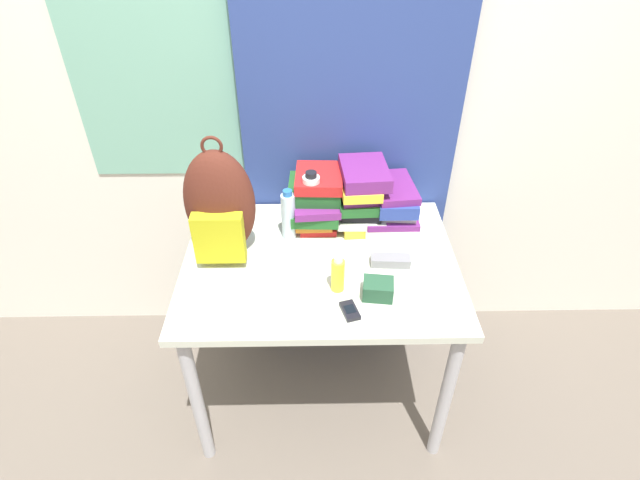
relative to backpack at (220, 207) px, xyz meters
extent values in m
plane|color=#665B51|center=(0.37, -0.47, -0.98)|extent=(12.00, 12.00, 0.00)
cube|color=silver|center=(0.37, 0.42, 0.27)|extent=(6.00, 0.05, 2.50)
cube|color=#75B299|center=(-0.05, 0.39, 0.32)|extent=(1.10, 0.01, 0.80)
cube|color=navy|center=(0.51, 0.37, 0.27)|extent=(0.90, 0.04, 2.50)
cube|color=beige|center=(0.37, -0.07, -0.23)|extent=(1.06, 0.81, 0.03)
cylinder|color=#B2B2B7|center=(-0.10, -0.41, -0.61)|extent=(0.05, 0.05, 0.74)
cylinder|color=#B2B2B7|center=(0.85, -0.41, -0.61)|extent=(0.05, 0.05, 0.74)
cylinder|color=#B2B2B7|center=(-0.10, 0.28, -0.61)|extent=(0.05, 0.05, 0.74)
cylinder|color=#B2B2B7|center=(0.85, 0.28, -0.61)|extent=(0.05, 0.05, 0.74)
ellipsoid|color=#512319|center=(0.00, 0.01, 0.01)|extent=(0.27, 0.16, 0.44)
cube|color=#B2AD19|center=(0.00, -0.09, -0.08)|extent=(0.19, 0.06, 0.20)
torus|color=#512319|center=(0.00, 0.01, 0.24)|extent=(0.08, 0.01, 0.08)
cube|color=red|center=(0.37, 0.18, -0.20)|extent=(0.16, 0.21, 0.03)
cube|color=orange|center=(0.35, 0.19, -0.17)|extent=(0.15, 0.23, 0.03)
cube|color=#1E5623|center=(0.36, 0.20, -0.13)|extent=(0.20, 0.28, 0.05)
cube|color=#6B2370|center=(0.36, 0.19, -0.09)|extent=(0.20, 0.29, 0.03)
cube|color=#1E5623|center=(0.36, 0.19, -0.05)|extent=(0.22, 0.21, 0.06)
cube|color=red|center=(0.37, 0.19, 0.01)|extent=(0.20, 0.23, 0.04)
cube|color=yellow|center=(0.55, 0.19, -0.19)|extent=(0.18, 0.26, 0.04)
cube|color=silver|center=(0.55, 0.18, -0.16)|extent=(0.20, 0.23, 0.03)
cube|color=black|center=(0.55, 0.19, -0.12)|extent=(0.18, 0.24, 0.04)
cube|color=#1E5623|center=(0.55, 0.18, -0.08)|extent=(0.21, 0.24, 0.04)
cube|color=#6B2370|center=(0.54, 0.19, -0.05)|extent=(0.18, 0.24, 0.03)
cube|color=yellow|center=(0.54, 0.18, -0.01)|extent=(0.17, 0.27, 0.04)
cube|color=#6B2370|center=(0.55, 0.18, 0.04)|extent=(0.20, 0.25, 0.06)
cube|color=silver|center=(0.67, 0.18, -0.19)|extent=(0.22, 0.25, 0.04)
cube|color=#6B2370|center=(0.67, 0.19, -0.16)|extent=(0.21, 0.26, 0.03)
cube|color=silver|center=(0.68, 0.19, -0.13)|extent=(0.20, 0.23, 0.03)
cube|color=navy|center=(0.69, 0.18, -0.08)|extent=(0.16, 0.25, 0.06)
cube|color=#6B2370|center=(0.68, 0.19, -0.04)|extent=(0.18, 0.27, 0.03)
cylinder|color=silver|center=(0.25, 0.09, -0.11)|extent=(0.06, 0.06, 0.20)
cylinder|color=#286BB7|center=(0.25, 0.09, 0.00)|extent=(0.04, 0.04, 0.02)
cylinder|color=white|center=(0.34, 0.13, -0.08)|extent=(0.07, 0.07, 0.26)
cylinder|color=black|center=(0.34, 0.13, 0.06)|extent=(0.04, 0.04, 0.02)
cylinder|color=yellow|center=(0.43, -0.23, -0.15)|extent=(0.05, 0.05, 0.13)
cylinder|color=white|center=(0.43, -0.23, -0.07)|extent=(0.03, 0.03, 0.02)
cube|color=black|center=(0.47, -0.35, -0.20)|extent=(0.07, 0.10, 0.02)
cube|color=black|center=(0.47, -0.35, -0.20)|extent=(0.04, 0.05, 0.00)
cube|color=gray|center=(0.64, -0.09, -0.19)|extent=(0.15, 0.06, 0.04)
cube|color=#234C33|center=(0.57, -0.27, -0.18)|extent=(0.12, 0.10, 0.06)
camera|label=1|loc=(0.35, -1.56, 1.03)|focal=28.00mm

